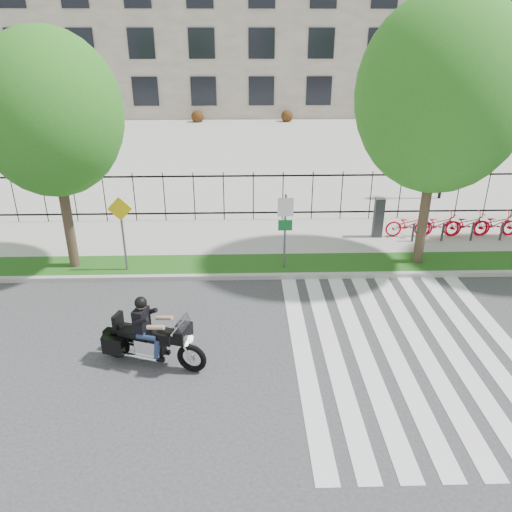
{
  "coord_description": "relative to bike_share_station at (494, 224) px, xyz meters",
  "views": [
    {
      "loc": [
        0.76,
        -10.21,
        7.29
      ],
      "look_at": [
        1.13,
        3.0,
        1.3
      ],
      "focal_mm": 35.0,
      "sensor_mm": 36.0,
      "label": 1
    }
  ],
  "objects": [
    {
      "name": "iron_fence",
      "position": [
        -10.26,
        2.0,
        0.53
      ],
      "size": [
        30.0,
        0.06,
        2.0
      ],
      "primitive_type": null,
      "color": "black",
      "rests_on": "sidewalk"
    },
    {
      "name": "street_tree_1",
      "position": [
        -15.1,
        -2.25,
        4.42
      ],
      "size": [
        4.24,
        4.24,
        7.34
      ],
      "color": "#3E2D21",
      "rests_on": "grass_verge"
    },
    {
      "name": "sidewalk",
      "position": [
        -10.26,
        0.25,
        -0.55
      ],
      "size": [
        60.0,
        3.5,
        0.15
      ],
      "primitive_type": "cube",
      "color": "#A9A79E",
      "rests_on": "ground"
    },
    {
      "name": "sign_pole_regulatory",
      "position": [
        -8.15,
        -2.62,
        1.12
      ],
      "size": [
        0.5,
        0.09,
        2.5
      ],
      "color": "#59595B",
      "rests_on": "grass_verge"
    },
    {
      "name": "ground",
      "position": [
        -10.26,
        -7.2,
        -0.62
      ],
      "size": [
        120.0,
        120.0,
        0.0
      ],
      "primitive_type": "plane",
      "color": "#333335",
      "rests_on": "ground"
    },
    {
      "name": "street_tree_2",
      "position": [
        -3.6,
        -2.25,
        4.93
      ],
      "size": [
        5.07,
        5.07,
        8.33
      ],
      "color": "#3E2D21",
      "rests_on": "grass_verge"
    },
    {
      "name": "motorcycle_rider",
      "position": [
        -11.7,
        -7.5,
        0.09
      ],
      "size": [
        2.67,
        1.32,
        2.14
      ],
      "color": "black",
      "rests_on": "ground"
    },
    {
      "name": "lamp_post_right",
      "position": [
        -0.26,
        4.8,
        2.58
      ],
      "size": [
        1.06,
        0.7,
        4.25
      ],
      "color": "black",
      "rests_on": "ground"
    },
    {
      "name": "crosswalk_stripes",
      "position": [
        -5.43,
        -7.2,
        -0.62
      ],
      "size": [
        5.7,
        8.0,
        0.01
      ],
      "primitive_type": null,
      "color": "silver",
      "rests_on": "ground"
    },
    {
      "name": "office_building",
      "position": [
        -10.26,
        37.72,
        9.34
      ],
      "size": [
        60.0,
        21.9,
        20.15
      ],
      "color": "gray",
      "rests_on": "ground"
    },
    {
      "name": "plaza",
      "position": [
        -10.26,
        17.8,
        -0.57
      ],
      "size": [
        80.0,
        34.0,
        0.1
      ],
      "primitive_type": "cube",
      "color": "#A9A79E",
      "rests_on": "ground"
    },
    {
      "name": "grass_verge",
      "position": [
        -10.26,
        -2.25,
        -0.55
      ],
      "size": [
        60.0,
        1.5,
        0.15
      ],
      "primitive_type": "cube",
      "color": "#1F4F13",
      "rests_on": "ground"
    },
    {
      "name": "bike_share_station",
      "position": [
        0.0,
        0.0,
        0.0
      ],
      "size": [
        8.87,
        0.85,
        1.5
      ],
      "color": "#2D2D33",
      "rests_on": "sidewalk"
    },
    {
      "name": "curb",
      "position": [
        -10.26,
        -3.1,
        -0.55
      ],
      "size": [
        60.0,
        0.2,
        0.15
      ],
      "primitive_type": "cube",
      "color": "#ABA8A1",
      "rests_on": "ground"
    },
    {
      "name": "sign_pole_warning",
      "position": [
        -13.31,
        -2.62,
        1.12
      ],
      "size": [
        0.78,
        0.09,
        2.49
      ],
      "color": "#59595B",
      "rests_on": "grass_verge"
    }
  ]
}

